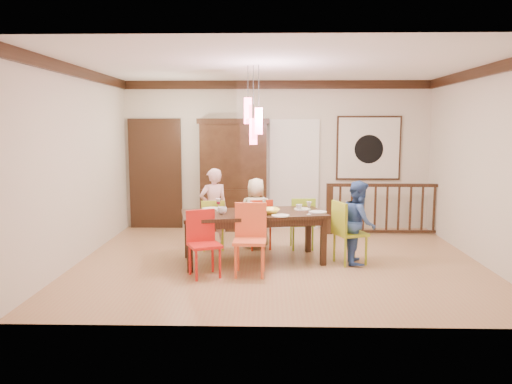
{
  "coord_description": "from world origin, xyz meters",
  "views": [
    {
      "loc": [
        -0.16,
        -7.36,
        2.03
      ],
      "look_at": [
        -0.35,
        0.24,
        1.02
      ],
      "focal_mm": 35.0,
      "sensor_mm": 36.0,
      "label": 1
    }
  ],
  "objects_px": {
    "chair_end_right": "(350,228)",
    "person_far_left": "(214,208)",
    "chair_far_left": "(213,221)",
    "dining_table": "(253,218)",
    "balustrade": "(387,208)",
    "china_hutch": "(234,175)",
    "person_far_mid": "(256,213)",
    "person_end_right": "(359,222)"
  },
  "relations": [
    {
      "from": "person_end_right",
      "to": "balustrade",
      "type": "bearing_deg",
      "value": -19.53
    },
    {
      "from": "person_end_right",
      "to": "china_hutch",
      "type": "bearing_deg",
      "value": 44.59
    },
    {
      "from": "person_far_mid",
      "to": "person_end_right",
      "type": "distance_m",
      "value": 1.78
    },
    {
      "from": "chair_end_right",
      "to": "china_hutch",
      "type": "bearing_deg",
      "value": 18.2
    },
    {
      "from": "person_far_mid",
      "to": "person_end_right",
      "type": "bearing_deg",
      "value": 151.98
    },
    {
      "from": "china_hutch",
      "to": "balustrade",
      "type": "height_order",
      "value": "china_hutch"
    },
    {
      "from": "dining_table",
      "to": "china_hutch",
      "type": "height_order",
      "value": "china_hutch"
    },
    {
      "from": "chair_end_right",
      "to": "person_far_mid",
      "type": "xyz_separation_m",
      "value": [
        -1.42,
        0.92,
        0.05
      ]
    },
    {
      "from": "person_far_left",
      "to": "person_end_right",
      "type": "bearing_deg",
      "value": 132.16
    },
    {
      "from": "dining_table",
      "to": "chair_end_right",
      "type": "xyz_separation_m",
      "value": [
        1.44,
        -0.08,
        -0.13
      ]
    },
    {
      "from": "chair_end_right",
      "to": "chair_far_left",
      "type": "bearing_deg",
      "value": 49.1
    },
    {
      "from": "person_far_mid",
      "to": "person_end_right",
      "type": "xyz_separation_m",
      "value": [
        1.55,
        -0.89,
        0.03
      ]
    },
    {
      "from": "person_far_left",
      "to": "person_far_mid",
      "type": "bearing_deg",
      "value": 150.19
    },
    {
      "from": "person_far_mid",
      "to": "person_end_right",
      "type": "relative_size",
      "value": 0.95
    },
    {
      "from": "chair_far_left",
      "to": "china_hutch",
      "type": "bearing_deg",
      "value": -107.9
    },
    {
      "from": "dining_table",
      "to": "balustrade",
      "type": "bearing_deg",
      "value": 27.08
    },
    {
      "from": "chair_end_right",
      "to": "person_far_left",
      "type": "xyz_separation_m",
      "value": [
        -2.13,
        0.98,
        0.13
      ]
    },
    {
      "from": "dining_table",
      "to": "chair_end_right",
      "type": "relative_size",
      "value": 2.41
    },
    {
      "from": "dining_table",
      "to": "chair_far_left",
      "type": "xyz_separation_m",
      "value": [
        -0.69,
        0.73,
        -0.19
      ]
    },
    {
      "from": "chair_far_left",
      "to": "person_end_right",
      "type": "distance_m",
      "value": 2.4
    },
    {
      "from": "chair_far_left",
      "to": "person_far_mid",
      "type": "xyz_separation_m",
      "value": [
        0.71,
        0.1,
        0.11
      ]
    },
    {
      "from": "dining_table",
      "to": "person_far_left",
      "type": "distance_m",
      "value": 1.14
    },
    {
      "from": "dining_table",
      "to": "balustrade",
      "type": "distance_m",
      "value": 3.16
    },
    {
      "from": "dining_table",
      "to": "chair_far_left",
      "type": "relative_size",
      "value": 2.69
    },
    {
      "from": "china_hutch",
      "to": "balustrade",
      "type": "relative_size",
      "value": 0.95
    },
    {
      "from": "chair_far_left",
      "to": "person_far_mid",
      "type": "relative_size",
      "value": 0.71
    },
    {
      "from": "china_hutch",
      "to": "person_far_left",
      "type": "relative_size",
      "value": 1.63
    },
    {
      "from": "chair_end_right",
      "to": "balustrade",
      "type": "relative_size",
      "value": 0.41
    },
    {
      "from": "balustrade",
      "to": "person_far_left",
      "type": "relative_size",
      "value": 1.71
    },
    {
      "from": "chair_far_left",
      "to": "person_end_right",
      "type": "relative_size",
      "value": 0.68
    },
    {
      "from": "chair_far_left",
      "to": "person_far_left",
      "type": "distance_m",
      "value": 0.25
    },
    {
      "from": "balustrade",
      "to": "dining_table",
      "type": "bearing_deg",
      "value": -140.86
    },
    {
      "from": "chair_far_left",
      "to": "china_hutch",
      "type": "relative_size",
      "value": 0.39
    },
    {
      "from": "chair_end_right",
      "to": "person_far_left",
      "type": "height_order",
      "value": "person_far_left"
    },
    {
      "from": "china_hutch",
      "to": "balustrade",
      "type": "distance_m",
      "value": 2.99
    },
    {
      "from": "person_far_left",
      "to": "person_end_right",
      "type": "xyz_separation_m",
      "value": [
        2.26,
        -0.95,
        -0.05
      ]
    },
    {
      "from": "person_end_right",
      "to": "chair_end_right",
      "type": "bearing_deg",
      "value": 106.85
    },
    {
      "from": "chair_far_left",
      "to": "chair_end_right",
      "type": "relative_size",
      "value": 0.9
    },
    {
      "from": "dining_table",
      "to": "person_far_left",
      "type": "height_order",
      "value": "person_far_left"
    },
    {
      "from": "dining_table",
      "to": "person_far_left",
      "type": "bearing_deg",
      "value": 116.05
    },
    {
      "from": "chair_end_right",
      "to": "balustrade",
      "type": "height_order",
      "value": "balustrade"
    },
    {
      "from": "chair_end_right",
      "to": "person_end_right",
      "type": "relative_size",
      "value": 0.76
    }
  ]
}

